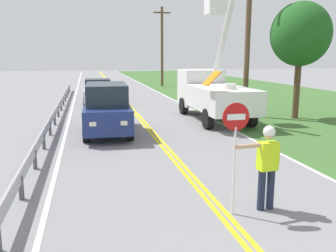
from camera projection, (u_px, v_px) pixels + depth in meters
name	position (u px, v px, depth m)	size (l,w,h in m)	color
grass_verge_right	(299.00, 103.00, 24.49)	(16.00, 110.00, 0.01)	#3D662D
centerline_yellow_left	(130.00, 109.00, 21.95)	(0.11, 110.00, 0.01)	yellow
centerline_yellow_right	(133.00, 109.00, 21.99)	(0.11, 110.00, 0.01)	yellow
edge_line_right	(188.00, 107.00, 22.75)	(0.12, 110.00, 0.01)	silver
edge_line_left	(72.00, 111.00, 21.18)	(0.12, 110.00, 0.01)	silver
flagger_worker	(267.00, 162.00, 7.42)	(1.09, 0.27, 1.83)	#1E2338
stop_sign_paddle	(235.00, 134.00, 7.06)	(0.56, 0.04, 2.33)	silver
utility_bucket_truck	(212.00, 91.00, 18.33)	(2.73, 6.83, 6.01)	white
oncoming_suv_nearest	(107.00, 109.00, 14.85)	(2.05, 4.67, 2.10)	navy
oncoming_sedan_second	(98.00, 92.00, 23.83)	(1.97, 4.13, 1.70)	silver
utility_pole_near	(248.00, 31.00, 18.49)	(1.80, 0.28, 8.65)	brown
utility_pole_mid	(162.00, 45.00, 37.77)	(1.80, 0.28, 8.25)	brown
guardrail_left_shoulder	(56.00, 111.00, 17.88)	(0.10, 32.00, 0.71)	#9EA0A3
roadside_tree_verge	(301.00, 35.00, 17.87)	(3.00, 3.00, 5.90)	brown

